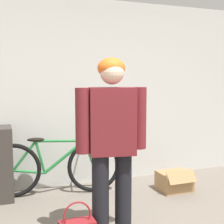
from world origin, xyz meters
TOP-DOWN VIEW (x-y plane):
  - wall_back at (0.00, 2.57)m, footprint 8.00×0.07m
  - person at (-0.10, 0.95)m, footprint 0.68×0.33m
  - bicycle at (-0.42, 2.25)m, footprint 1.71×0.47m
  - cardboard_box at (1.13, 1.84)m, footprint 0.42×0.40m

SIDE VIEW (x-z plane):
  - cardboard_box at x=1.13m, z-range -0.03..0.28m
  - bicycle at x=-0.42m, z-range -0.02..0.75m
  - person at x=-0.10m, z-range 0.15..1.84m
  - wall_back at x=0.00m, z-range 0.00..2.60m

